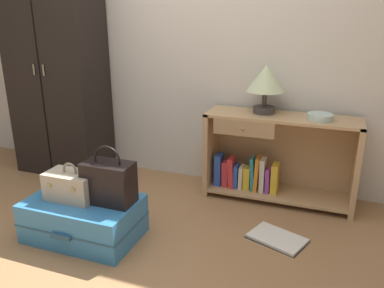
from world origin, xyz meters
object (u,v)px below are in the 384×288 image
Objects in this scene: wardrobe at (57,66)px; train_case at (71,186)px; handbag at (109,182)px; bowl at (320,117)px; suitcase_large at (84,218)px; bottle at (31,214)px; table_lamp at (266,81)px; bookshelf at (272,158)px; open_book_on_floor at (277,238)px.

wardrobe reaches higher than train_case.
handbag reaches higher than train_case.
wardrobe is 2.29m from bowl.
suitcase_large reaches higher than bottle.
bowl is at bearing -8.79° from table_lamp.
suitcase_large is at bearing -136.16° from bookshelf.
wardrobe reaches higher than table_lamp.
train_case reaches higher than open_book_on_floor.
wardrobe reaches higher than handbag.
bowl is 2.19m from bottle.
train_case is 1.81× the size of bottle.
train_case is (-1.47, -0.99, -0.35)m from bowl.
handbag reaches higher than open_book_on_floor.
bottle reaches higher than open_book_on_floor.
bowl is 0.56× the size of train_case.
train_case reaches higher than suitcase_large.
wardrobe is 2.39m from open_book_on_floor.
bowl reaches higher than train_case.
bowl is at bearing 28.14° from bottle.
handbag is (1.07, -0.93, -0.57)m from wardrobe.
table_lamp is 1.97m from bottle.
bowl is (2.28, 0.01, -0.26)m from wardrobe.
wardrobe is 1.41m from train_case.
bookshelf reaches higher than handbag.
bookshelf is 1.57× the size of suitcase_large.
bowl is 0.47× the size of handbag.
bookshelf is 1.50m from suitcase_large.
bottle is at bearing -145.85° from bookshelf.
bowl is at bearing -7.66° from bookshelf.
wardrobe is at bearing -177.57° from table_lamp.
wardrobe is 5.96× the size of train_case.
bowl reaches higher than handbag.
bowl is at bearing 33.97° from train_case.
wardrobe reaches higher than open_book_on_floor.
bookshelf is at bearing 172.34° from bowl.
bookshelf reaches higher than suitcase_large.
train_case is (-0.07, -0.00, 0.23)m from suitcase_large.
open_book_on_floor is (1.23, 0.41, -0.13)m from suitcase_large.
suitcase_large is 0.45m from bottle.
bottle is at bearing -66.26° from wardrobe.
bowl is 0.25× the size of suitcase_large.
bowl is 1.81m from train_case.
bookshelf is at bearing 34.15° from bottle.
bottle is at bearing -179.76° from suitcase_large.
handbag is at bearing 3.91° from bottle.
table_lamp is 1.60m from train_case.
suitcase_large is 1.71× the size of open_book_on_floor.
wardrobe is 5.07× the size of handbag.
wardrobe is at bearing 132.05° from suitcase_large.
train_case is at bearing -134.86° from table_lamp.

